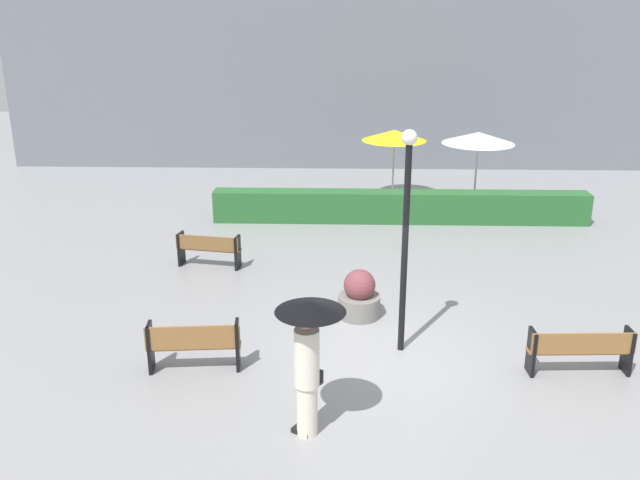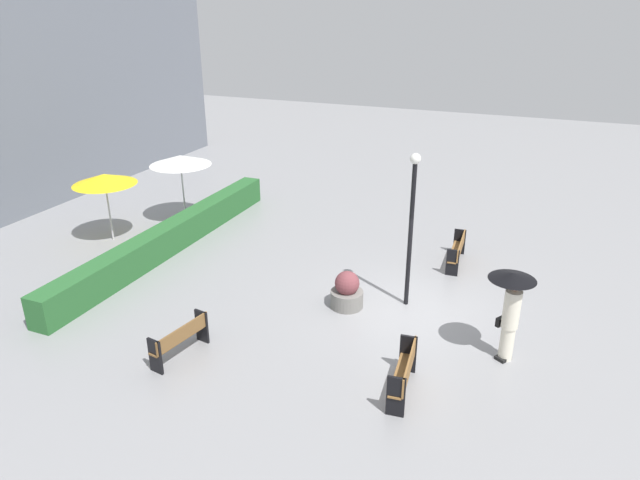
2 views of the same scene
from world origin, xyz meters
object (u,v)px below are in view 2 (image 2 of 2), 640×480
object	(u,v)px
pedestrian_with_umbrella	(511,303)
planter_pot	(347,292)
bench_near_left	(404,371)
patio_umbrella_yellow	(104,179)
bench_far_left	(180,338)
bench_near_right	(458,250)
lamp_post	(412,216)
patio_umbrella_white	(180,160)

from	to	relation	value
pedestrian_with_umbrella	planter_pot	xyz separation A→B (m)	(0.87, 4.20, -1.00)
bench_near_left	patio_umbrella_yellow	world-z (taller)	patio_umbrella_yellow
patio_umbrella_yellow	pedestrian_with_umbrella	bearing A→B (deg)	-99.39
bench_far_left	bench_near_left	world-z (taller)	bench_near_left
bench_near_left	pedestrian_with_umbrella	size ratio (longest dim) A/B	0.78
bench_near_right	planter_pot	size ratio (longest dim) A/B	1.78
bench_far_left	lamp_post	world-z (taller)	lamp_post
bench_near_left	planter_pot	size ratio (longest dim) A/B	1.63
bench_far_left	patio_umbrella_yellow	distance (m)	8.29
bench_near_left	bench_far_left	bearing A→B (deg)	97.51
pedestrian_with_umbrella	planter_pot	distance (m)	4.41
patio_umbrella_yellow	patio_umbrella_white	distance (m)	2.81
bench_far_left	pedestrian_with_umbrella	size ratio (longest dim) A/B	0.75
pedestrian_with_umbrella	patio_umbrella_yellow	size ratio (longest dim) A/B	0.92
pedestrian_with_umbrella	lamp_post	xyz separation A→B (m)	(1.64, 2.74, 1.12)
bench_far_left	planter_pot	distance (m)	4.61
lamp_post	patio_umbrella_white	world-z (taller)	lamp_post
planter_pot	bench_far_left	bearing A→B (deg)	143.16
bench_near_right	patio_umbrella_yellow	bearing A→B (deg)	102.46
bench_near_left	bench_near_right	bearing A→B (deg)	0.61
lamp_post	planter_pot	bearing A→B (deg)	117.64
lamp_post	patio_umbrella_yellow	size ratio (longest dim) A/B	1.79
planter_pot	patio_umbrella_yellow	world-z (taller)	patio_umbrella_yellow
bench_far_left	planter_pot	xyz separation A→B (m)	(3.69, -2.77, -0.06)
pedestrian_with_umbrella	bench_far_left	bearing A→B (deg)	112.02
bench_far_left	lamp_post	xyz separation A→B (m)	(4.46, -4.22, 2.07)
lamp_post	bench_near_right	bearing A→B (deg)	-15.10
bench_near_left	patio_umbrella_yellow	size ratio (longest dim) A/B	0.72
bench_near_right	lamp_post	xyz separation A→B (m)	(-3.10, 0.84, 2.07)
bench_far_left	pedestrian_with_umbrella	bearing A→B (deg)	-67.98
pedestrian_with_umbrella	bench_near_right	bearing A→B (deg)	21.95
pedestrian_with_umbrella	bench_near_left	bearing A→B (deg)	139.39
bench_far_left	bench_near_left	distance (m)	5.18
bench_near_right	lamp_post	world-z (taller)	lamp_post
bench_near_left	lamp_post	distance (m)	4.39
bench_near_right	bench_near_left	size ratio (longest dim) A/B	1.09
planter_pot	bench_near_right	bearing A→B (deg)	-30.72
lamp_post	patio_umbrella_white	distance (m)	9.78
pedestrian_with_umbrella	patio_umbrella_yellow	world-z (taller)	patio_umbrella_yellow
lamp_post	patio_umbrella_white	bearing A→B (deg)	71.85
bench_near_right	patio_umbrella_white	bearing A→B (deg)	90.28
planter_pot	patio_umbrella_white	world-z (taller)	patio_umbrella_white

